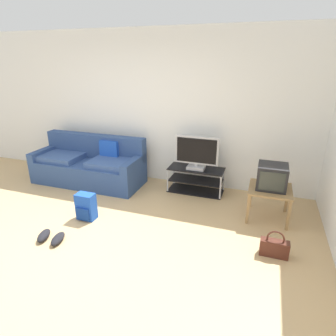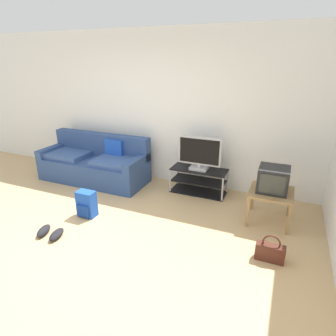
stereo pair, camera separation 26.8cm
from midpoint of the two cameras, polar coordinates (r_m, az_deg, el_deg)
ground_plane at (r=3.90m, az=-16.87°, el=-14.41°), size 9.00×9.80×0.02m
wall_back at (r=5.36m, az=-1.51°, el=11.85°), size 9.00×0.10×2.70m
couch at (r=5.59m, az=-12.96°, el=0.84°), size 2.04×0.81×0.86m
tv_stand at (r=5.00m, az=7.67°, el=-2.54°), size 0.95×0.40×0.44m
flat_tv at (r=4.81m, az=7.88°, el=2.81°), size 0.73×0.22×0.57m
side_table at (r=4.31m, az=21.52°, el=-5.13°), size 0.59×0.59×0.47m
crt_tv at (r=4.23m, az=21.95°, el=-2.14°), size 0.40×0.40×0.34m
backpack at (r=4.37m, az=-14.22°, el=-7.01°), size 0.27×0.24×0.39m
handbag at (r=3.66m, az=21.74°, el=-15.28°), size 0.33×0.12×0.34m
sneakers_pair at (r=4.12m, az=-20.71°, el=-11.96°), size 0.42×0.31×0.09m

